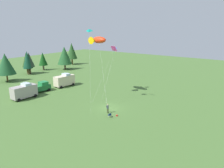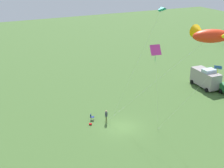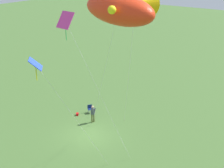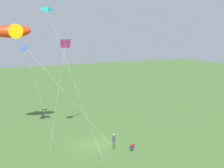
% 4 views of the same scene
% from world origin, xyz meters
% --- Properties ---
extents(ground_plane, '(160.00, 160.00, 0.00)m').
position_xyz_m(ground_plane, '(0.00, 0.00, 0.00)').
color(ground_plane, '#42662E').
extents(person_kite_flyer, '(0.56, 0.43, 1.74)m').
position_xyz_m(person_kite_flyer, '(-2.12, -1.26, 1.02)').
color(person_kite_flyer, '#4C5125').
rests_on(person_kite_flyer, ground).
extents(folding_chair, '(0.67, 0.67, 0.82)m').
position_xyz_m(folding_chair, '(-3.54, -2.76, 0.49)').
color(folding_chair, navy).
rests_on(folding_chair, ground).
extents(backpack_on_grass, '(0.39, 0.37, 0.22)m').
position_xyz_m(backpack_on_grass, '(-2.32, -3.43, 0.11)').
color(backpack_on_grass, red).
rests_on(backpack_on_grass, ground).
extents(kite_large_fish, '(9.76, 10.94, 13.24)m').
position_xyz_m(kite_large_fish, '(5.72, 7.29, 12.46)').
color(kite_large_fish, red).
rests_on(kite_large_fish, ground).
extents(kite_diamond_rainbow, '(3.65, 3.78, 11.56)m').
position_xyz_m(kite_diamond_rainbow, '(4.00, 1.82, 10.82)').
color(kite_diamond_rainbow, '#DD3998').
rests_on(kite_diamond_rainbow, ground).
extents(kite_diamond_blue, '(7.78, 1.88, 10.59)m').
position_xyz_m(kite_diamond_blue, '(9.35, 5.18, 9.80)').
color(kite_diamond_blue, blue).
rests_on(kite_diamond_blue, ground).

